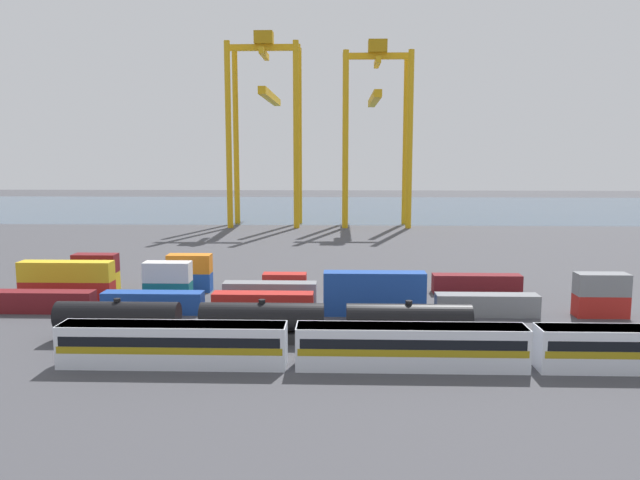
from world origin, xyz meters
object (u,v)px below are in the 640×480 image
(gantry_crane_central, at_px, (376,116))
(passenger_train, at_px, (411,345))
(shipping_container_9, at_px, (67,291))
(shipping_container_13, at_px, (270,292))
(freight_tank_row, at_px, (262,322))
(shipping_container_5, at_px, (487,305))
(gantry_crane_west, at_px, (266,112))

(gantry_crane_central, bearing_deg, passenger_train, -91.61)
(shipping_container_9, distance_m, gantry_crane_central, 103.73)
(shipping_container_9, xyz_separation_m, shipping_container_13, (26.71, 0.00, 0.00))
(gantry_crane_central, bearing_deg, freight_tank_row, -99.35)
(freight_tank_row, bearing_deg, shipping_container_5, 23.43)
(shipping_container_5, relative_size, gantry_crane_central, 0.25)
(passenger_train, height_order, freight_tank_row, freight_tank_row)
(passenger_train, distance_m, gantry_crane_west, 120.72)
(shipping_container_13, xyz_separation_m, gantry_crane_central, (18.61, 89.11, 27.66))
(freight_tank_row, bearing_deg, shipping_container_9, 148.44)
(gantry_crane_west, bearing_deg, passenger_train, -77.12)
(shipping_container_5, distance_m, shipping_container_13, 27.21)
(freight_tank_row, bearing_deg, gantry_crane_west, 96.34)
(shipping_container_9, distance_m, gantry_crane_west, 95.68)
(shipping_container_5, bearing_deg, passenger_train, -120.87)
(shipping_container_13, relative_size, gantry_crane_west, 0.24)
(gantry_crane_central, bearing_deg, gantry_crane_west, 178.71)
(shipping_container_5, xyz_separation_m, gantry_crane_west, (-37.28, 95.86, 28.99))
(shipping_container_9, height_order, gantry_crane_central, gantry_crane_central)
(shipping_container_5, bearing_deg, shipping_container_9, 173.48)
(shipping_container_5, distance_m, shipping_container_9, 53.57)
(passenger_train, bearing_deg, gantry_crane_west, 102.88)
(freight_tank_row, distance_m, gantry_crane_west, 111.16)
(shipping_container_13, distance_m, gantry_crane_central, 95.15)
(freight_tank_row, height_order, shipping_container_13, freight_tank_row)
(passenger_train, bearing_deg, shipping_container_5, 59.13)
(freight_tank_row, relative_size, shipping_container_5, 3.51)
(passenger_train, relative_size, gantry_crane_west, 1.26)
(shipping_container_13, xyz_separation_m, gantry_crane_west, (-10.76, 89.77, 28.99))
(freight_tank_row, xyz_separation_m, shipping_container_13, (-1.11, 17.09, -0.78))
(passenger_train, height_order, shipping_container_13, passenger_train)
(shipping_container_5, bearing_deg, freight_tank_row, -156.57)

